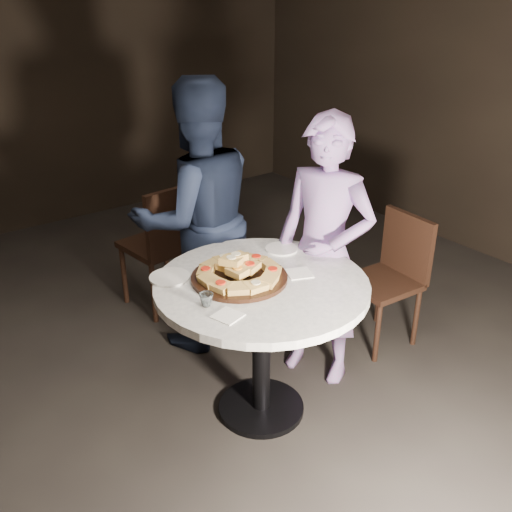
# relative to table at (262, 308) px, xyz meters

# --- Properties ---
(floor) EXTENTS (7.00, 7.00, 0.00)m
(floor) POSITION_rel_table_xyz_m (-0.05, 0.13, -0.69)
(floor) COLOR black
(floor) RESTS_ON ground
(table) EXTENTS (1.49, 1.49, 0.85)m
(table) POSITION_rel_table_xyz_m (0.00, 0.00, 0.00)
(table) COLOR black
(table) RESTS_ON ground
(serving_board) EXTENTS (0.58, 0.58, 0.02)m
(serving_board) POSITION_rel_table_xyz_m (-0.08, 0.09, 0.17)
(serving_board) COLOR black
(serving_board) RESTS_ON table
(focaccia_pile) EXTENTS (0.44, 0.45, 0.12)m
(focaccia_pile) POSITION_rel_table_xyz_m (-0.08, 0.09, 0.22)
(focaccia_pile) COLOR tan
(focaccia_pile) RESTS_ON serving_board
(plate_left) EXTENTS (0.27, 0.27, 0.01)m
(plate_left) POSITION_rel_table_xyz_m (-0.37, 0.32, 0.16)
(plate_left) COLOR white
(plate_left) RESTS_ON table
(plate_right) EXTENTS (0.24, 0.24, 0.01)m
(plate_right) POSITION_rel_table_xyz_m (0.33, 0.25, 0.16)
(plate_right) COLOR white
(plate_right) RESTS_ON table
(water_glass) EXTENTS (0.08, 0.08, 0.07)m
(water_glass) POSITION_rel_table_xyz_m (-0.36, -0.04, 0.19)
(water_glass) COLOR silver
(water_glass) RESTS_ON table
(napkin_near) EXTENTS (0.15, 0.15, 0.01)m
(napkin_near) POSITION_rel_table_xyz_m (-0.34, -0.18, 0.16)
(napkin_near) COLOR white
(napkin_near) RESTS_ON table
(napkin_far) EXTENTS (0.17, 0.17, 0.01)m
(napkin_far) POSITION_rel_table_xyz_m (0.22, -0.05, 0.16)
(napkin_far) COLOR white
(napkin_far) RESTS_ON table
(chair_far) EXTENTS (0.52, 0.54, 0.99)m
(chair_far) POSITION_rel_table_xyz_m (0.15, 1.36, -0.12)
(chair_far) COLOR black
(chair_far) RESTS_ON ground
(chair_right) EXTENTS (0.47, 0.45, 0.90)m
(chair_right) POSITION_rel_table_xyz_m (1.18, 0.09, -0.17)
(chair_right) COLOR black
(chair_right) RESTS_ON ground
(diner_navy) EXTENTS (0.98, 0.83, 1.79)m
(diner_navy) POSITION_rel_table_xyz_m (0.14, 0.86, 0.20)
(diner_navy) COLOR black
(diner_navy) RESTS_ON ground
(diner_teal) EXTENTS (0.60, 0.71, 1.65)m
(diner_teal) POSITION_rel_table_xyz_m (0.54, 0.10, 0.13)
(diner_teal) COLOR #8469A6
(diner_teal) RESTS_ON ground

